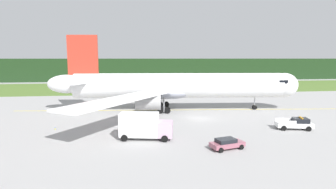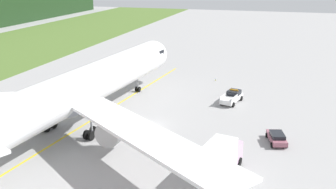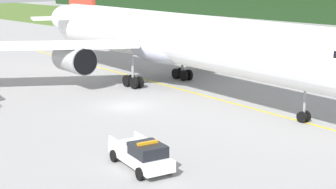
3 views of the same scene
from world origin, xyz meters
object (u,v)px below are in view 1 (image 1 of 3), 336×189
(airliner, at_px, (174,86))
(staff_car, at_px, (227,143))
(ops_pickup_truck, at_px, (295,124))
(catering_truck, at_px, (144,125))

(airliner, height_order, staff_car, airliner)
(ops_pickup_truck, bearing_deg, catering_truck, -175.21)
(staff_car, bearing_deg, catering_truck, 151.24)
(airliner, xyz_separation_m, staff_car, (2.50, -25.08, -4.36))
(ops_pickup_truck, relative_size, staff_car, 1.26)
(ops_pickup_truck, bearing_deg, staff_car, -151.87)
(airliner, height_order, ops_pickup_truck, airliner)
(ops_pickup_truck, height_order, catering_truck, catering_truck)
(staff_car, bearing_deg, ops_pickup_truck, 28.13)
(staff_car, bearing_deg, airliner, 95.70)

